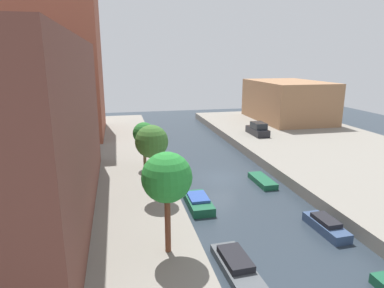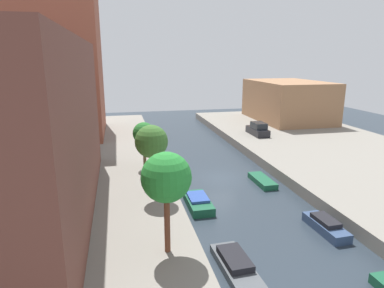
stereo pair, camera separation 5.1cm
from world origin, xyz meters
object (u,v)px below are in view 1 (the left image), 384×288
Objects in this scene: moored_boat_right_2 at (262,181)px; moored_boat_left_2 at (198,202)px; street_tree_0 at (167,178)px; apartment_tower_far at (60,65)px; street_tree_1 at (152,142)px; parked_car at (258,130)px; moored_boat_left_1 at (236,265)px; street_tree_2 at (144,134)px; low_block_right at (287,101)px; moored_boat_right_1 at (326,226)px.

moored_boat_left_2 is at bearing -152.42° from moored_boat_right_2.
moored_boat_right_2 is (10.13, 10.60, -4.85)m from street_tree_0.
street_tree_1 is (9.12, -23.64, -4.85)m from apartment_tower_far.
parked_car reaches higher than moored_boat_right_2.
street_tree_2 is at bearing 102.47° from moored_boat_left_1.
moored_boat_right_1 is at bearing -113.58° from low_block_right.
parked_car is 21.94m from moored_boat_left_2.
low_block_right is 41.67m from moored_boat_left_1.
parked_car is 1.13× the size of moored_boat_left_2.
street_tree_1 is at bearing 90.00° from street_tree_0.
moored_boat_right_1 is (-5.24, -23.41, -1.31)m from parked_car.
street_tree_0 is at bearing -115.42° from moored_boat_left_2.
street_tree_1 is 1.48× the size of moored_boat_right_1.
moored_boat_right_1 is (10.58, -12.79, -3.83)m from street_tree_2.
low_block_right reaches higher than moored_boat_left_2.
street_tree_0 is at bearing -125.85° from low_block_right.
low_block_right is at bearing 51.82° from moored_boat_left_2.
moored_boat_left_2 is (3.36, -0.27, -4.82)m from street_tree_1.
parked_car is at bearing 68.52° from moored_boat_right_2.
moored_boat_left_1 is (-12.38, -26.17, -1.36)m from parked_car.
moored_boat_left_1 is 7.65m from moored_boat_right_1.
moored_boat_left_2 is 7.63m from moored_boat_right_2.
street_tree_2 is (9.12, -16.53, -5.82)m from apartment_tower_far.
apartment_tower_far is at bearing -174.21° from low_block_right.
low_block_right is 2.74× the size of street_tree_0.
apartment_tower_far is 26.95m from parked_car.
apartment_tower_far is 4.90× the size of moored_boat_right_2.
street_tree_1 is 24.02m from parked_car.
moored_boat_left_1 is at bearing -119.73° from moored_boat_right_2.
parked_car is at bearing -134.06° from low_block_right.
moored_boat_right_1 is (7.14, 2.77, 0.04)m from moored_boat_left_1.
street_tree_1 is 12.93m from moored_boat_right_1.
moored_boat_left_2 is at bearing -124.69° from parked_car.
moored_boat_left_1 is (-21.44, -35.53, -3.81)m from low_block_right.
low_block_right reaches higher than moored_boat_right_2.
street_tree_1 is at bearing 151.78° from moored_boat_right_1.
moored_boat_right_1 is at bearing -87.11° from moored_boat_right_2.
parked_car is at bearing -13.33° from apartment_tower_far.
moored_boat_right_1 is 0.99× the size of moored_boat_right_2.
street_tree_0 is at bearing -171.06° from moored_boat_right_1.
street_tree_0 is 1.23× the size of moored_boat_left_1.
street_tree_1 is at bearing -90.00° from street_tree_2.
street_tree_0 is 15.44m from moored_boat_right_2.
apartment_tower_far is 3.32× the size of street_tree_0.
apartment_tower_far reaches higher than parked_car.
apartment_tower_far reaches higher than street_tree_2.
apartment_tower_far reaches higher than moored_boat_right_1.
apartment_tower_far is 4.22× the size of street_tree_2.
street_tree_0 reaches higher than street_tree_2.
street_tree_2 reaches higher than moored_boat_left_1.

